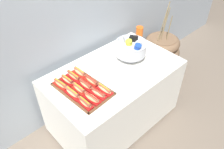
{
  "coord_description": "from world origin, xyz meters",
  "views": [
    {
      "loc": [
        -1.2,
        -1.27,
        2.2
      ],
      "look_at": [
        -0.06,
        -0.04,
        0.77
      ],
      "focal_mm": 36.68,
      "sensor_mm": 36.0,
      "label": 1
    }
  ],
  "objects_px": {
    "serving_tray": "(83,89)",
    "hot_dog_1": "(92,98)",
    "floor_vase": "(160,56)",
    "hot_dog_8": "(61,84)",
    "hot_dog_2": "(98,93)",
    "hot_dog_7": "(92,80)",
    "hot_dog_10": "(74,76)",
    "hot_dog_5": "(79,89)",
    "hot_dog_3": "(104,89)",
    "hot_dog_0": "(85,103)",
    "hot_dog_6": "(85,84)",
    "punch_bowl": "(131,47)",
    "buffet_table": "(114,96)",
    "cup_stack": "(139,35)",
    "hot_dog_4": "(72,93)",
    "hot_dog_11": "(80,72)",
    "hot_dog_9": "(67,80)"
  },
  "relations": [
    {
      "from": "hot_dog_6",
      "to": "hot_dog_7",
      "type": "xyz_separation_m",
      "value": [
        0.07,
        0.01,
        -0.0
      ]
    },
    {
      "from": "punch_bowl",
      "to": "hot_dog_0",
      "type": "bearing_deg",
      "value": -165.12
    },
    {
      "from": "hot_dog_0",
      "to": "hot_dog_7",
      "type": "relative_size",
      "value": 0.89
    },
    {
      "from": "hot_dog_5",
      "to": "hot_dog_1",
      "type": "bearing_deg",
      "value": -86.15
    },
    {
      "from": "serving_tray",
      "to": "hot_dog_1",
      "type": "bearing_deg",
      "value": -98.96
    },
    {
      "from": "serving_tray",
      "to": "hot_dog_8",
      "type": "xyz_separation_m",
      "value": [
        -0.12,
        0.16,
        0.03
      ]
    },
    {
      "from": "hot_dog_7",
      "to": "hot_dog_5",
      "type": "bearing_deg",
      "value": -176.15
    },
    {
      "from": "serving_tray",
      "to": "hot_dog_7",
      "type": "relative_size",
      "value": 3.12
    },
    {
      "from": "hot_dog_7",
      "to": "hot_dog_10",
      "type": "distance_m",
      "value": 0.18
    },
    {
      "from": "hot_dog_0",
      "to": "hot_dog_1",
      "type": "xyz_separation_m",
      "value": [
        0.07,
        0.01,
        -0.0
      ]
    },
    {
      "from": "hot_dog_1",
      "to": "punch_bowl",
      "type": "height_order",
      "value": "punch_bowl"
    },
    {
      "from": "hot_dog_1",
      "to": "hot_dog_5",
      "type": "relative_size",
      "value": 1.12
    },
    {
      "from": "hot_dog_0",
      "to": "hot_dog_6",
      "type": "distance_m",
      "value": 0.22
    },
    {
      "from": "hot_dog_8",
      "to": "serving_tray",
      "type": "bearing_deg",
      "value": -51.87
    },
    {
      "from": "floor_vase",
      "to": "hot_dog_2",
      "type": "distance_m",
      "value": 1.6
    },
    {
      "from": "serving_tray",
      "to": "hot_dog_6",
      "type": "relative_size",
      "value": 3.26
    },
    {
      "from": "serving_tray",
      "to": "hot_dog_2",
      "type": "relative_size",
      "value": 3.26
    },
    {
      "from": "floor_vase",
      "to": "serving_tray",
      "type": "distance_m",
      "value": 1.6
    },
    {
      "from": "hot_dog_2",
      "to": "hot_dog_4",
      "type": "distance_m",
      "value": 0.22
    },
    {
      "from": "buffet_table",
      "to": "hot_dog_1",
      "type": "bearing_deg",
      "value": -158.36
    },
    {
      "from": "hot_dog_11",
      "to": "punch_bowl",
      "type": "distance_m",
      "value": 0.58
    },
    {
      "from": "hot_dog_1",
      "to": "cup_stack",
      "type": "xyz_separation_m",
      "value": [
        0.97,
        0.34,
        0.07
      ]
    },
    {
      "from": "hot_dog_3",
      "to": "hot_dog_8",
      "type": "bearing_deg",
      "value": 128.13
    },
    {
      "from": "hot_dog_2",
      "to": "hot_dog_8",
      "type": "distance_m",
      "value": 0.36
    },
    {
      "from": "hot_dog_1",
      "to": "hot_dog_7",
      "type": "relative_size",
      "value": 1.0
    },
    {
      "from": "hot_dog_3",
      "to": "hot_dog_6",
      "type": "relative_size",
      "value": 1.06
    },
    {
      "from": "hot_dog_0",
      "to": "punch_bowl",
      "type": "xyz_separation_m",
      "value": [
        0.75,
        0.2,
        0.11
      ]
    },
    {
      "from": "hot_dog_4",
      "to": "hot_dog_9",
      "type": "xyz_separation_m",
      "value": [
        0.06,
        0.17,
        -0.0
      ]
    },
    {
      "from": "buffet_table",
      "to": "hot_dog_3",
      "type": "xyz_separation_m",
      "value": [
        -0.27,
        -0.15,
        0.39
      ]
    },
    {
      "from": "hot_dog_1",
      "to": "hot_dog_9",
      "type": "bearing_deg",
      "value": 93.85
    },
    {
      "from": "hot_dog_7",
      "to": "hot_dog_10",
      "type": "height_order",
      "value": "hot_dog_10"
    },
    {
      "from": "buffet_table",
      "to": "floor_vase",
      "type": "bearing_deg",
      "value": 11.15
    },
    {
      "from": "hot_dog_4",
      "to": "hot_dog_7",
      "type": "xyz_separation_m",
      "value": [
        0.22,
        0.02,
        -0.0
      ]
    },
    {
      "from": "hot_dog_11",
      "to": "cup_stack",
      "type": "distance_m",
      "value": 0.85
    },
    {
      "from": "serving_tray",
      "to": "hot_dog_11",
      "type": "distance_m",
      "value": 0.2
    },
    {
      "from": "floor_vase",
      "to": "hot_dog_9",
      "type": "xyz_separation_m",
      "value": [
        -1.56,
        -0.06,
        0.52
      ]
    },
    {
      "from": "buffet_table",
      "to": "hot_dog_4",
      "type": "relative_size",
      "value": 7.58
    },
    {
      "from": "buffet_table",
      "to": "hot_dog_1",
      "type": "height_order",
      "value": "hot_dog_1"
    },
    {
      "from": "cup_stack",
      "to": "buffet_table",
      "type": "bearing_deg",
      "value": -162.29
    },
    {
      "from": "hot_dog_0",
      "to": "hot_dog_3",
      "type": "bearing_deg",
      "value": 3.85
    },
    {
      "from": "floor_vase",
      "to": "hot_dog_7",
      "type": "relative_size",
      "value": 6.28
    },
    {
      "from": "buffet_table",
      "to": "cup_stack",
      "type": "xyz_separation_m",
      "value": [
        0.56,
        0.18,
        0.46
      ]
    },
    {
      "from": "buffet_table",
      "to": "hot_dog_4",
      "type": "xyz_separation_m",
      "value": [
        -0.5,
        -0.01,
        0.4
      ]
    },
    {
      "from": "hot_dog_2",
      "to": "punch_bowl",
      "type": "height_order",
      "value": "punch_bowl"
    },
    {
      "from": "hot_dog_8",
      "to": "hot_dog_2",
      "type": "bearing_deg",
      "value": -61.71
    },
    {
      "from": "serving_tray",
      "to": "hot_dog_1",
      "type": "relative_size",
      "value": 3.11
    },
    {
      "from": "hot_dog_10",
      "to": "hot_dog_2",
      "type": "bearing_deg",
      "value": -86.15
    },
    {
      "from": "serving_tray",
      "to": "hot_dog_4",
      "type": "distance_m",
      "value": 0.12
    },
    {
      "from": "hot_dog_3",
      "to": "hot_dog_5",
      "type": "distance_m",
      "value": 0.22
    },
    {
      "from": "hot_dog_8",
      "to": "buffet_table",
      "type": "bearing_deg",
      "value": -17.31
    }
  ]
}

